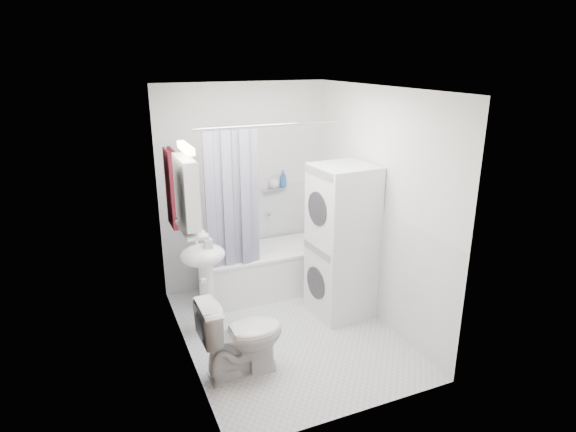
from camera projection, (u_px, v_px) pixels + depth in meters
name	position (u px, v px, depth m)	size (l,w,h in m)	color
floor	(288.00, 331.00, 4.90)	(2.60, 2.60, 0.00)	silver
room_walls	(287.00, 190.00, 4.43)	(2.60, 2.60, 2.60)	silver
wainscot	(276.00, 266.00, 4.97)	(1.98, 2.58, 2.58)	white
door	(203.00, 281.00, 3.75)	(0.05, 2.00, 2.00)	brown
bathtub	(262.00, 269.00, 5.64)	(1.39, 0.66, 0.53)	white
tub_spout	(268.00, 213.00, 5.82)	(0.04, 0.04, 0.12)	silver
curtain_rod	(269.00, 125.00, 4.86)	(0.02, 0.02, 1.57)	silver
shower_curtain	(233.00, 201.00, 4.95)	(0.55, 0.02, 1.45)	#131344
sink	(204.00, 269.00, 4.66)	(0.44, 0.37, 1.04)	white
medicine_cabinet	(187.00, 190.00, 4.16)	(0.13, 0.50, 0.71)	white
shelf	(191.00, 229.00, 4.28)	(0.18, 0.54, 0.03)	silver
shower_caddy	(272.00, 189.00, 5.74)	(0.22, 0.06, 0.02)	silver
towel	(171.00, 187.00, 4.75)	(0.07, 0.33, 0.80)	#4F111A
washer_dryer	(342.00, 242.00, 5.02)	(0.62, 0.62, 1.64)	white
toilet	(242.00, 336.00, 4.16)	(0.41, 0.74, 0.72)	white
soap_pump	(208.00, 246.00, 4.56)	(0.08, 0.17, 0.08)	gray
shelf_bottle	(195.00, 230.00, 4.13)	(0.07, 0.18, 0.07)	gray
shelf_cup	(188.00, 219.00, 4.36)	(0.10, 0.09, 0.10)	gray
shampoo_a	(274.00, 183.00, 5.73)	(0.13, 0.17, 0.13)	gray
shampoo_b	(283.00, 184.00, 5.78)	(0.08, 0.21, 0.08)	#2855A1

